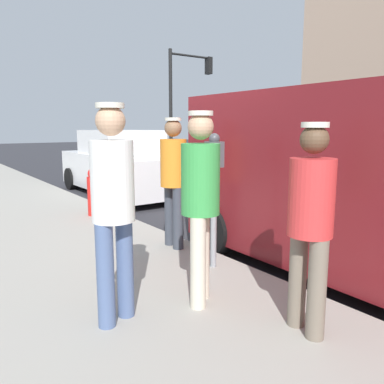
% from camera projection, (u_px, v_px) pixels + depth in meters
% --- Properties ---
extents(ground_plane, '(80.00, 80.00, 0.00)m').
position_uv_depth(ground_plane, '(249.00, 242.00, 5.93)').
color(ground_plane, '#2D2D33').
extents(parking_meter_near, '(0.14, 0.18, 1.52)m').
position_uv_depth(parking_meter_near, '(214.00, 178.00, 4.30)').
color(parking_meter_near, gray).
rests_on(parking_meter_near, sidewalk_slab).
extents(pedestrian_in_red, '(0.34, 0.36, 1.62)m').
position_uv_depth(pedestrian_in_red, '(310.00, 217.00, 2.91)').
color(pedestrian_in_red, '#726656').
rests_on(pedestrian_in_red, sidewalk_slab).
extents(pedestrian_in_white, '(0.35, 0.34, 1.77)m').
position_uv_depth(pedestrian_in_white, '(113.00, 200.00, 3.06)').
color(pedestrian_in_white, '#4C608C').
rests_on(pedestrian_in_white, sidewalk_slab).
extents(pedestrian_in_orange, '(0.34, 0.36, 1.70)m').
position_uv_depth(pedestrian_in_orange, '(173.00, 174.00, 5.06)').
color(pedestrian_in_orange, '#383D47').
rests_on(pedestrian_in_orange, sidewalk_slab).
extents(pedestrian_in_green, '(0.34, 0.34, 1.72)m').
position_uv_depth(pedestrian_in_green, '(200.00, 196.00, 3.41)').
color(pedestrian_in_green, beige).
rests_on(pedestrian_in_green, sidewalk_slab).
extents(parked_sedan_behind, '(1.98, 4.42, 1.65)m').
position_uv_depth(parked_sedan_behind, '(125.00, 165.00, 10.05)').
color(parked_sedan_behind, white).
rests_on(parked_sedan_behind, ground).
extents(traffic_light_corner, '(2.48, 0.42, 5.20)m').
position_uv_depth(traffic_light_corner, '(186.00, 88.00, 18.25)').
color(traffic_light_corner, black).
rests_on(traffic_light_corner, ground).
extents(fire_hydrant, '(0.24, 0.24, 0.86)m').
position_uv_depth(fire_hydrant, '(94.00, 192.00, 7.01)').
color(fire_hydrant, red).
rests_on(fire_hydrant, sidewalk_slab).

